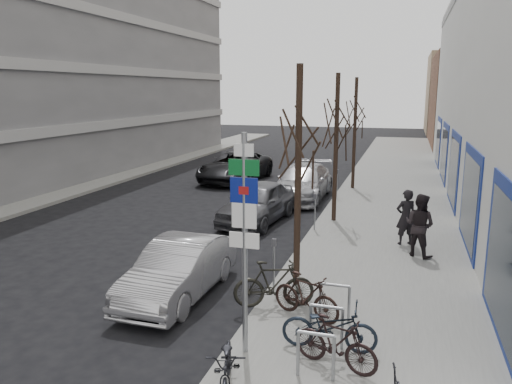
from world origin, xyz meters
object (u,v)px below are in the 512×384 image
Objects in this scene: parked_car_back at (303,182)px; pedestrian_far at (420,225)px; bike_mid_curb at (329,323)px; pedestrian_near at (406,217)px; bike_mid_inner at (274,284)px; meter_mid at (315,208)px; bike_rack at (326,321)px; bike_near_left at (227,363)px; meter_front at (274,259)px; tree_mid at (337,113)px; highway_sign_pole at (245,231)px; parked_car_mid at (257,202)px; lane_car at (235,167)px; parked_car_front at (179,269)px; bike_near_right at (336,343)px; tree_near at (299,125)px; bike_far_inner at (306,296)px; meter_back at (337,181)px; tree_far at (356,107)px.

pedestrian_far is at bearing -55.73° from parked_car_back.
bike_mid_curb is 7.29m from pedestrian_near.
meter_mid is at bearing -17.70° from bike_mid_inner.
bike_near_left is (-1.26, -1.92, 0.01)m from bike_rack.
tree_mid is at bearing 86.32° from meter_front.
pedestrian_near is at bearing 56.53° from bike_near_left.
pedestrian_far is at bearing 64.73° from highway_sign_pole.
parked_car_mid is 0.84× the size of parked_car_back.
parked_car_front is at bearing -70.65° from lane_car.
meter_front is 0.81× the size of bike_near_right.
pedestrian_far is (0.39, -1.03, 0.06)m from pedestrian_near.
bike_mid_curb reaches higher than bike_near_left.
bike_near_right is at bearing -81.70° from tree_mid.
pedestrian_far is at bearing -48.82° from tree_mid.
tree_near reaches higher than highway_sign_pole.
parked_car_back is 2.85× the size of pedestrian_far.
bike_far_inner is (-0.87, 1.78, 0.02)m from bike_near_right.
parked_car_mid is at bearing -117.30° from meter_back.
tree_near is 4.72m from bike_mid_curb.
tree_near is 3.24× the size of bike_near_left.
pedestrian_near reaches higher than parked_car_back.
bike_near_right is 0.96× the size of bike_far_inner.
highway_sign_pole is 2.31× the size of bike_mid_inner.
pedestrian_far reaches higher than bike_near_right.
tree_mid is 3.24× the size of bike_near_left.
parked_car_front is 15.65m from lane_car.
tree_mid is 3.02× the size of bike_mid_inner.
tree_far is 1.03× the size of parked_car_back.
bike_far_inner is at bearing -85.11° from meter_back.
bike_near_right is (0.27, -0.69, -0.03)m from bike_rack.
meter_mid is 0.22× the size of lane_car.
pedestrian_near is at bearing -15.45° from meter_mid.
highway_sign_pole is 2.61m from bike_far_inner.
bike_near_left is at bearing -82.39° from parked_car_back.
parked_car_back reaches higher than bike_near_right.
bike_far_inner is 17.25m from lane_car.
meter_mid is 2.54m from parked_car_mid.
bike_near_right is (1.47, -16.59, -3.48)m from tree_far.
parked_car_back is (0.80, 4.56, 0.01)m from parked_car_mid.
tree_near is at bearing 40.79° from bike_far_inner.
bike_mid_inner is at bearing 74.86° from bike_near_left.
parked_car_mid is at bearing 3.59° from pedestrian_far.
tree_near is 5.92m from bike_near_left.
tree_near is at bearing 48.01° from meter_front.
parked_car_mid reaches higher than bike_mid_curb.
meter_mid is at bearing -93.22° from tree_far.
meter_front is 0.31× the size of parked_car_front.
pedestrian_far reaches higher than parked_car_mid.
tree_mid is 1.00× the size of tree_far.
lane_car is (-7.94, 17.52, 0.16)m from bike_near_right.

